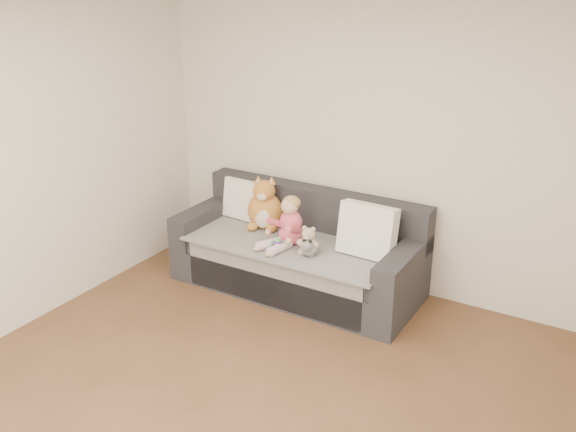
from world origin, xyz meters
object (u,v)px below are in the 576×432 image
Objects in this scene: toddler at (288,225)px; sippy_cup at (278,244)px; sofa at (299,255)px; plush_cat at (265,208)px; teddy_bear at (308,243)px.

toddler is 0.19m from sippy_cup.
toddler reaches higher than sofa.
toddler is 3.62× the size of sippy_cup.
plush_cat reaches higher than teddy_bear.
plush_cat reaches higher than sippy_cup.
sofa is 4.81× the size of toddler.
teddy_bear is (0.63, -0.31, -0.09)m from plush_cat.
teddy_bear is 1.99× the size of sippy_cup.
plush_cat is at bearing 144.44° from teddy_bear.
sippy_cup is at bearing -170.60° from teddy_bear.
toddler reaches higher than sippy_cup.
toddler is 0.89× the size of plush_cat.
sofa is at bearing 124.25° from teddy_bear.
toddler is at bearing -51.13° from plush_cat.
sofa is at bearing -29.08° from plush_cat.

